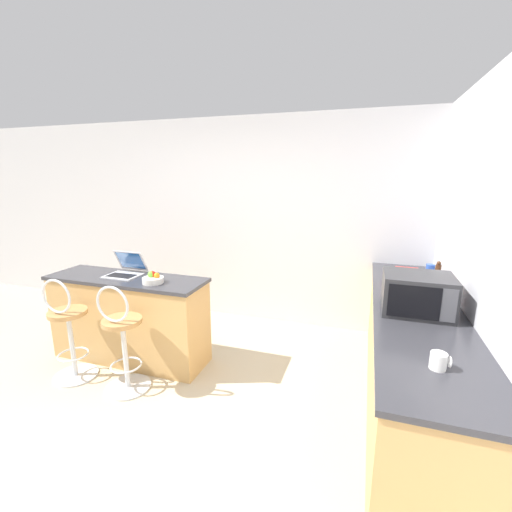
{
  "coord_description": "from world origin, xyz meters",
  "views": [
    {
      "loc": [
        1.57,
        -1.91,
        1.9
      ],
      "look_at": [
        0.38,
        1.7,
        0.99
      ],
      "focal_mm": 24.0,
      "sensor_mm": 36.0,
      "label": 1
    }
  ],
  "objects_px": {
    "laptop": "(126,269)",
    "mug_blue": "(431,268)",
    "microwave": "(417,294)",
    "mug_red": "(428,292)",
    "bar_stool_far": "(123,341)",
    "pepper_mill": "(437,274)",
    "fruit_bowl": "(153,279)",
    "storage_jar": "(443,287)",
    "bar_stool_near": "(69,332)",
    "mug_white": "(439,361)",
    "toaster": "(407,279)"
  },
  "relations": [
    {
      "from": "laptop",
      "to": "toaster",
      "type": "height_order",
      "value": "laptop"
    },
    {
      "from": "bar_stool_near",
      "to": "mug_white",
      "type": "distance_m",
      "value": 3.05
    },
    {
      "from": "bar_stool_far",
      "to": "toaster",
      "type": "bearing_deg",
      "value": 23.15
    },
    {
      "from": "fruit_bowl",
      "to": "microwave",
      "type": "bearing_deg",
      "value": -0.25
    },
    {
      "from": "microwave",
      "to": "mug_red",
      "type": "xyz_separation_m",
      "value": [
        0.14,
        0.38,
        -0.1
      ]
    },
    {
      "from": "bar_stool_near",
      "to": "fruit_bowl",
      "type": "relative_size",
      "value": 5.04
    },
    {
      "from": "bar_stool_far",
      "to": "laptop",
      "type": "bearing_deg",
      "value": 122.45
    },
    {
      "from": "bar_stool_far",
      "to": "mug_red",
      "type": "height_order",
      "value": "bar_stool_far"
    },
    {
      "from": "fruit_bowl",
      "to": "storage_jar",
      "type": "relative_size",
      "value": 1.16
    },
    {
      "from": "pepper_mill",
      "to": "bar_stool_far",
      "type": "bearing_deg",
      "value": -156.56
    },
    {
      "from": "bar_stool_far",
      "to": "toaster",
      "type": "relative_size",
      "value": 3.7
    },
    {
      "from": "toaster",
      "to": "fruit_bowl",
      "type": "xyz_separation_m",
      "value": [
        -2.28,
        -0.6,
        -0.04
      ]
    },
    {
      "from": "mug_blue",
      "to": "microwave",
      "type": "bearing_deg",
      "value": -102.89
    },
    {
      "from": "toaster",
      "to": "fruit_bowl",
      "type": "relative_size",
      "value": 1.36
    },
    {
      "from": "storage_jar",
      "to": "fruit_bowl",
      "type": "bearing_deg",
      "value": -170.75
    },
    {
      "from": "mug_red",
      "to": "pepper_mill",
      "type": "bearing_deg",
      "value": 70.79
    },
    {
      "from": "mug_white",
      "to": "mug_blue",
      "type": "relative_size",
      "value": 1.0
    },
    {
      "from": "bar_stool_near",
      "to": "microwave",
      "type": "height_order",
      "value": "microwave"
    },
    {
      "from": "bar_stool_far",
      "to": "mug_blue",
      "type": "bearing_deg",
      "value": 31.6
    },
    {
      "from": "microwave",
      "to": "bar_stool_far",
      "type": "bearing_deg",
      "value": -170.4
    },
    {
      "from": "bar_stool_near",
      "to": "fruit_bowl",
      "type": "height_order",
      "value": "bar_stool_near"
    },
    {
      "from": "mug_blue",
      "to": "pepper_mill",
      "type": "xyz_separation_m",
      "value": [
        -0.02,
        -0.49,
        0.07
      ]
    },
    {
      "from": "microwave",
      "to": "toaster",
      "type": "distance_m",
      "value": 0.61
    },
    {
      "from": "fruit_bowl",
      "to": "bar_stool_near",
      "type": "bearing_deg",
      "value": -148.76
    },
    {
      "from": "mug_blue",
      "to": "mug_white",
      "type": "bearing_deg",
      "value": -97.23
    },
    {
      "from": "bar_stool_near",
      "to": "fruit_bowl",
      "type": "distance_m",
      "value": 0.91
    },
    {
      "from": "bar_stool_near",
      "to": "toaster",
      "type": "xyz_separation_m",
      "value": [
        2.96,
        1.01,
        0.5
      ]
    },
    {
      "from": "laptop",
      "to": "microwave",
      "type": "xyz_separation_m",
      "value": [
        2.72,
        -0.16,
        0.09
      ]
    },
    {
      "from": "fruit_bowl",
      "to": "mug_blue",
      "type": "height_order",
      "value": "fruit_bowl"
    },
    {
      "from": "bar_stool_far",
      "to": "mug_blue",
      "type": "xyz_separation_m",
      "value": [
        2.64,
        1.62,
        0.47
      ]
    },
    {
      "from": "mug_white",
      "to": "mug_blue",
      "type": "height_order",
      "value": "mug_white"
    },
    {
      "from": "mug_white",
      "to": "mug_blue",
      "type": "bearing_deg",
      "value": 82.77
    },
    {
      "from": "bar_stool_far",
      "to": "bar_stool_near",
      "type": "bearing_deg",
      "value": 180.0
    },
    {
      "from": "laptop",
      "to": "mug_white",
      "type": "height_order",
      "value": "laptop"
    },
    {
      "from": "microwave",
      "to": "mug_blue",
      "type": "bearing_deg",
      "value": 77.11
    },
    {
      "from": "microwave",
      "to": "mug_white",
      "type": "height_order",
      "value": "microwave"
    },
    {
      "from": "laptop",
      "to": "mug_red",
      "type": "xyz_separation_m",
      "value": [
        2.85,
        0.22,
        -0.02
      ]
    },
    {
      "from": "bar_stool_far",
      "to": "pepper_mill",
      "type": "bearing_deg",
      "value": 23.44
    },
    {
      "from": "toaster",
      "to": "fruit_bowl",
      "type": "distance_m",
      "value": 2.36
    },
    {
      "from": "bar_stool_far",
      "to": "mug_red",
      "type": "relative_size",
      "value": 10.0
    },
    {
      "from": "toaster",
      "to": "mug_blue",
      "type": "xyz_separation_m",
      "value": [
        0.29,
        0.62,
        -0.04
      ]
    },
    {
      "from": "mug_white",
      "to": "pepper_mill",
      "type": "distance_m",
      "value": 1.55
    },
    {
      "from": "toaster",
      "to": "mug_blue",
      "type": "relative_size",
      "value": 2.65
    },
    {
      "from": "bar_stool_near",
      "to": "mug_blue",
      "type": "bearing_deg",
      "value": 26.59
    },
    {
      "from": "pepper_mill",
      "to": "bar_stool_near",
      "type": "bearing_deg",
      "value": -160.6
    },
    {
      "from": "bar_stool_near",
      "to": "storage_jar",
      "type": "bearing_deg",
      "value": 14.36
    },
    {
      "from": "bar_stool_far",
      "to": "mug_blue",
      "type": "distance_m",
      "value": 3.13
    },
    {
      "from": "mug_blue",
      "to": "pepper_mill",
      "type": "distance_m",
      "value": 0.49
    },
    {
      "from": "laptop",
      "to": "mug_blue",
      "type": "relative_size",
      "value": 3.29
    },
    {
      "from": "bar_stool_near",
      "to": "toaster",
      "type": "bearing_deg",
      "value": 18.79
    }
  ]
}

